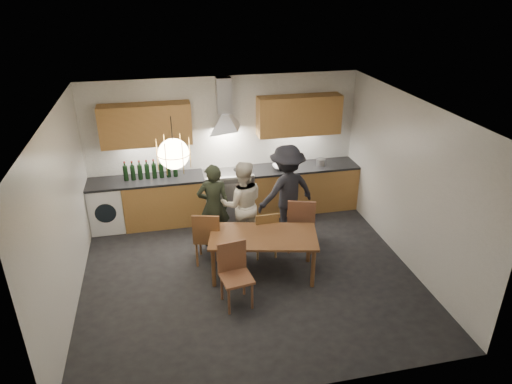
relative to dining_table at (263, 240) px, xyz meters
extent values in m
plane|color=black|center=(-0.22, 0.02, -0.60)|extent=(5.00, 5.00, 0.00)
cube|color=white|center=(-0.22, 2.27, 0.70)|extent=(5.00, 0.02, 2.60)
cube|color=white|center=(-0.22, -2.23, 0.70)|extent=(5.00, 0.02, 2.60)
cube|color=white|center=(-2.72, 0.02, 0.70)|extent=(0.02, 4.50, 2.60)
cube|color=white|center=(2.28, 0.02, 0.70)|extent=(0.02, 4.50, 2.60)
cube|color=white|center=(-0.22, 0.02, 2.00)|extent=(5.00, 4.50, 0.02)
cube|color=#BF8A49|center=(-1.39, 1.97, -0.17)|extent=(1.45, 0.60, 0.86)
cube|color=#BF8A49|center=(1.26, 1.97, -0.17)|extent=(2.05, 0.60, 0.86)
cube|color=white|center=(-2.42, 1.97, -0.17)|extent=(0.58, 0.58, 0.85)
cube|color=black|center=(-1.69, 1.97, 0.28)|extent=(2.05, 0.62, 0.04)
cube|color=black|center=(1.26, 1.97, 0.28)|extent=(2.05, 0.62, 0.04)
cube|color=silver|center=(-0.22, 1.97, -0.20)|extent=(0.90, 0.60, 0.80)
cube|color=black|center=(-0.22, 1.68, -0.22)|extent=(0.78, 0.02, 0.42)
cube|color=slate|center=(-0.22, 1.97, 0.24)|extent=(0.90, 0.60, 0.08)
cube|color=silver|center=(-0.22, 1.71, 0.30)|extent=(0.90, 0.08, 0.04)
cube|color=tan|center=(-1.59, 2.09, 1.26)|extent=(1.55, 0.35, 0.72)
cube|color=tan|center=(1.16, 2.09, 1.26)|extent=(1.55, 0.35, 0.72)
cube|color=silver|center=(-0.22, 2.14, 1.69)|extent=(0.26, 0.22, 0.62)
cylinder|color=black|center=(-1.22, -0.08, 1.75)|extent=(0.01, 0.01, 0.50)
sphere|color=#FFE0A5|center=(-1.22, -0.08, 1.50)|extent=(0.40, 0.40, 0.40)
torus|color=gold|center=(-1.22, -0.08, 1.50)|extent=(0.43, 0.43, 0.01)
cube|color=brown|center=(0.00, 0.00, 0.06)|extent=(1.73, 1.13, 0.04)
cylinder|color=brown|center=(-0.78, -0.16, -0.28)|extent=(0.06, 0.06, 0.64)
cylinder|color=brown|center=(-0.64, 0.48, -0.28)|extent=(0.06, 0.06, 0.64)
cylinder|color=brown|center=(0.64, -0.48, -0.28)|extent=(0.06, 0.06, 0.64)
cylinder|color=brown|center=(0.78, 0.16, -0.28)|extent=(0.06, 0.06, 0.64)
cube|color=brown|center=(-0.77, 0.52, -0.15)|extent=(0.51, 0.51, 0.04)
cube|color=brown|center=(-0.82, 0.34, 0.10)|extent=(0.41, 0.15, 0.46)
cylinder|color=brown|center=(-0.56, 0.64, -0.38)|extent=(0.04, 0.04, 0.43)
cylinder|color=brown|center=(-0.65, 0.31, -0.38)|extent=(0.04, 0.04, 0.43)
cylinder|color=brown|center=(-0.89, 0.72, -0.38)|extent=(0.04, 0.04, 0.43)
cylinder|color=brown|center=(-0.97, 0.40, -0.38)|extent=(0.04, 0.04, 0.43)
cube|color=brown|center=(0.14, 0.52, -0.20)|extent=(0.38, 0.38, 0.04)
cube|color=brown|center=(0.15, 0.35, 0.03)|extent=(0.37, 0.04, 0.41)
cylinder|color=brown|center=(0.29, 0.67, -0.41)|extent=(0.03, 0.03, 0.38)
cylinder|color=brown|center=(0.30, 0.37, -0.41)|extent=(0.03, 0.03, 0.38)
cylinder|color=brown|center=(-0.01, 0.66, -0.41)|extent=(0.03, 0.03, 0.38)
cylinder|color=brown|center=(0.00, 0.36, -0.41)|extent=(0.03, 0.03, 0.38)
cube|color=brown|center=(0.77, 0.57, -0.12)|extent=(0.56, 0.56, 0.04)
cube|color=brown|center=(0.71, 0.38, 0.14)|extent=(0.43, 0.17, 0.48)
cylinder|color=brown|center=(1.00, 0.69, -0.37)|extent=(0.04, 0.04, 0.45)
cylinder|color=brown|center=(0.89, 0.35, -0.37)|extent=(0.04, 0.04, 0.45)
cylinder|color=brown|center=(0.66, 0.80, -0.37)|extent=(0.04, 0.04, 0.45)
cylinder|color=brown|center=(0.55, 0.46, -0.37)|extent=(0.04, 0.04, 0.45)
cube|color=brown|center=(-0.52, -0.64, -0.16)|extent=(0.47, 0.47, 0.04)
cube|color=brown|center=(-0.55, -0.45, 0.09)|extent=(0.41, 0.10, 0.45)
cylinder|color=brown|center=(-0.66, -0.83, -0.39)|extent=(0.04, 0.04, 0.42)
cylinder|color=brown|center=(-0.71, -0.50, -0.39)|extent=(0.04, 0.04, 0.42)
cylinder|color=brown|center=(-0.34, -0.78, -0.39)|extent=(0.04, 0.04, 0.42)
cylinder|color=brown|center=(-0.38, -0.45, -0.39)|extent=(0.04, 0.04, 0.42)
imported|color=black|center=(-0.61, 1.00, 0.14)|extent=(0.54, 0.36, 1.47)
imported|color=beige|center=(-0.14, 0.93, 0.15)|extent=(0.76, 0.61, 1.50)
imported|color=black|center=(0.67, 1.11, 0.23)|extent=(1.20, 0.90, 1.65)
imported|color=silver|center=(0.78, 1.92, 0.34)|extent=(0.32, 0.32, 0.08)
cylinder|color=#ADADB1|center=(1.58, 1.94, 0.36)|extent=(0.20, 0.20, 0.12)
camera|label=1|loc=(-1.36, -5.69, 3.59)|focal=32.00mm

